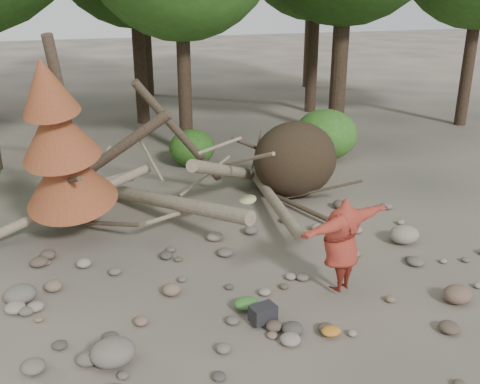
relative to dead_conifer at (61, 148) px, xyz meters
name	(u,v)px	position (x,y,z in m)	size (l,w,h in m)	color
ground	(268,293)	(3.12, -3.37, -2.11)	(120.00, 120.00, 0.00)	#514C44
deadfall_pile	(276,164)	(5.13, 0.87, -1.16)	(8.55, 5.24, 3.30)	#332619
dead_conifer	(61,148)	(0.00, 0.00, 0.00)	(2.06, 2.16, 4.35)	#4C3F30
bush_mid	(192,148)	(3.92, 4.43, -1.55)	(1.40, 1.40, 1.12)	#2E651D
bush_right	(326,134)	(8.12, 3.63, -1.31)	(2.00, 2.00, 1.60)	#3A7825
frisbee_thrower	(341,244)	(4.31, -3.77, -1.17)	(3.11, 1.19, 2.09)	maroon
backpack	(263,316)	(2.67, -4.21, -1.98)	(0.41, 0.27, 0.27)	black
cloth_green	(246,306)	(2.57, -3.74, -2.03)	(0.43, 0.36, 0.16)	#3A6F2C
cloth_orange	(331,334)	(3.52, -4.90, -2.05)	(0.31, 0.26, 0.11)	#B66F1F
boulder_front_left	(113,352)	(0.27, -4.37, -1.92)	(0.64, 0.58, 0.39)	#6C645A
boulder_front_right	(458,294)	(6.07, -4.78, -1.96)	(0.51, 0.46, 0.30)	brown
boulder_mid_right	(404,235)	(6.66, -2.50, -1.92)	(0.64, 0.58, 0.39)	gray
boulder_mid_left	(20,294)	(-1.00, -2.17, -1.95)	(0.55, 0.49, 0.33)	#655E55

